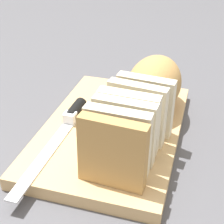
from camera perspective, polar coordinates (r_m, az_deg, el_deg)
The scene contains 7 objects.
ground_plane at distance 0.66m, azimuth -0.00°, elevation -3.98°, with size 3.00×3.00×0.00m, color #4C4C51.
cutting_board at distance 0.65m, azimuth -0.00°, elevation -3.13°, with size 0.38×0.25×0.02m, color tan.
bread_loaf at distance 0.62m, azimuth 5.33°, elevation 1.83°, with size 0.33×0.14×0.11m.
bread_knife at distance 0.65m, azimuth -7.26°, elevation -1.44°, with size 0.27×0.03×0.02m.
crumb_near_knife at distance 0.66m, azimuth -0.64°, elevation -1.10°, with size 0.01×0.01×0.01m, color tan.
crumb_near_loaf at distance 0.61m, azimuth 0.83°, elevation -4.30°, with size 0.01×0.01×0.01m, color tan.
crumb_stray_left at distance 0.68m, azimuth 4.16°, elevation -0.18°, with size 0.01×0.01×0.01m, color tan.
Camera 1 is at (0.52, 0.14, 0.38)m, focal length 54.74 mm.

